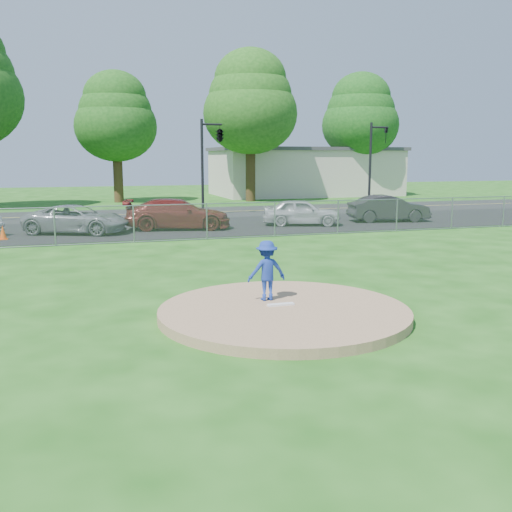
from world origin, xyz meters
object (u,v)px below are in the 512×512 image
(parked_car_gray, at_px, (77,219))
(parked_car_charcoal, at_px, (389,208))
(tree_far_right, at_px, (360,115))
(pitcher, at_px, (267,271))
(tree_center, at_px, (116,116))
(traffic_cone, at_px, (3,232))
(commercial_building, at_px, (304,171))
(parked_car_pearl, at_px, (302,212))
(parked_car_darkred, at_px, (178,214))
(tree_right, at_px, (250,101))
(traffic_signal_right, at_px, (374,158))
(traffic_signal_center, at_px, (218,136))

(parked_car_gray, xyz_separation_m, parked_car_charcoal, (15.99, 0.13, 0.06))
(tree_far_right, relative_size, pitcher, 7.91)
(tree_center, xyz_separation_m, tree_far_right, (21.00, 1.00, 0.59))
(tree_far_right, xyz_separation_m, traffic_cone, (-27.15, -20.46, -6.75))
(commercial_building, xyz_separation_m, parked_car_charcoal, (-4.19, -22.19, -1.45))
(commercial_building, relative_size, pitcher, 12.08)
(traffic_cone, xyz_separation_m, parked_car_pearl, (13.85, 1.04, 0.37))
(parked_car_darkred, bearing_deg, parked_car_charcoal, -78.53)
(traffic_cone, bearing_deg, tree_right, 47.24)
(traffic_signal_right, xyz_separation_m, parked_car_pearl, (-7.54, -6.42, -2.69))
(tree_far_right, relative_size, parked_car_charcoal, 2.53)
(traffic_signal_center, distance_m, pitcher, 21.95)
(commercial_building, bearing_deg, parked_car_charcoal, -100.69)
(tree_right, bearing_deg, tree_far_right, 15.26)
(commercial_building, xyz_separation_m, tree_far_right, (4.00, -3.00, 4.90))
(parked_car_charcoal, bearing_deg, pitcher, 151.40)
(tree_center, height_order, traffic_signal_right, tree_center)
(commercial_building, distance_m, tree_center, 17.99)
(tree_center, relative_size, pitcher, 7.25)
(tree_far_right, distance_m, traffic_signal_center, 20.78)
(traffic_signal_right, xyz_separation_m, parked_car_gray, (-18.41, -6.33, -2.71))
(pitcher, height_order, parked_car_pearl, pitcher)
(commercial_building, height_order, parked_car_charcoal, commercial_building)
(tree_center, relative_size, parked_car_pearl, 2.51)
(traffic_cone, distance_m, parked_car_charcoal, 19.00)
(parked_car_darkred, distance_m, parked_car_charcoal, 11.36)
(tree_far_right, height_order, pitcher, tree_far_right)
(traffic_cone, relative_size, parked_car_darkred, 0.12)
(tree_right, height_order, parked_car_gray, tree_right)
(traffic_signal_right, bearing_deg, commercial_building, 83.71)
(tree_center, height_order, traffic_signal_center, tree_center)
(commercial_building, distance_m, parked_car_darkred, 27.11)
(parked_car_charcoal, bearing_deg, parked_car_gray, 100.34)
(tree_far_right, distance_m, parked_car_darkred, 28.09)
(parked_car_charcoal, bearing_deg, parked_car_darkred, 99.65)
(commercial_building, relative_size, parked_car_pearl, 4.19)
(pitcher, relative_size, parked_car_pearl, 0.35)
(parked_car_gray, bearing_deg, pitcher, -141.54)
(commercial_building, relative_size, traffic_cone, 27.19)
(parked_car_darkred, bearing_deg, tree_center, 16.23)
(commercial_building, distance_m, traffic_signal_right, 16.14)
(pitcher, distance_m, parked_car_gray, 15.45)
(traffic_signal_center, height_order, traffic_signal_right, same)
(tree_far_right, relative_size, traffic_signal_right, 1.92)
(commercial_building, xyz_separation_m, parked_car_darkred, (-15.56, -22.15, -1.43))
(tree_center, bearing_deg, tree_far_right, 2.73)
(tree_center, bearing_deg, traffic_signal_center, -67.51)
(traffic_cone, bearing_deg, parked_car_gray, 20.88)
(traffic_signal_right, height_order, parked_car_pearl, traffic_signal_right)
(traffic_signal_center, height_order, traffic_cone, traffic_signal_center)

